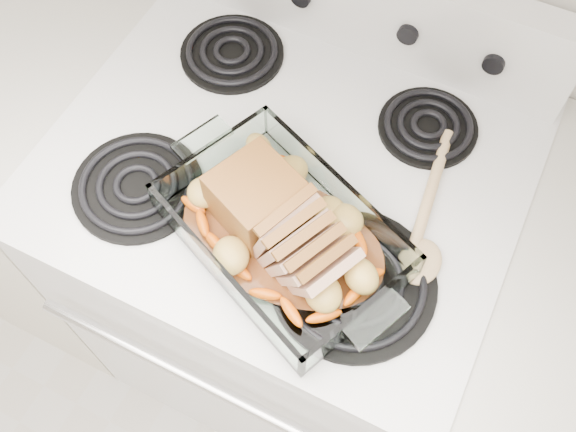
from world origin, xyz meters
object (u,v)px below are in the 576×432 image
at_px(electric_range, 287,269).
at_px(pork_roast, 268,219).
at_px(counter_left, 51,166).
at_px(baking_dish, 282,236).
at_px(counter_right, 573,402).

distance_m(electric_range, pork_roast, 0.54).
distance_m(counter_left, baking_dish, 0.90).
bearing_deg(counter_right, electric_range, 179.90).
distance_m(electric_range, counter_left, 0.67).
bearing_deg(baking_dish, pork_roast, -156.72).
distance_m(counter_left, pork_roast, 0.90).
xyz_separation_m(electric_range, counter_right, (0.66, -0.00, -0.02)).
bearing_deg(pork_roast, electric_range, 121.47).
height_order(counter_left, pork_roast, pork_roast).
distance_m(electric_range, counter_right, 0.67).
xyz_separation_m(electric_range, pork_roast, (0.04, -0.15, 0.51)).
bearing_deg(pork_roast, counter_left, -176.21).
xyz_separation_m(electric_range, counter_left, (-0.67, -0.00, -0.02)).
bearing_deg(electric_range, pork_roast, -74.07).
distance_m(electric_range, baking_dish, 0.51).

